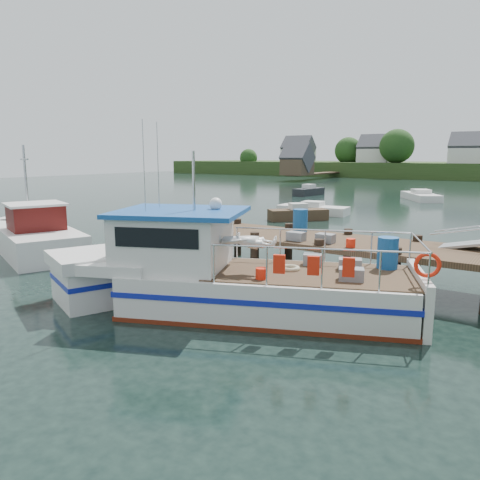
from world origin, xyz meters
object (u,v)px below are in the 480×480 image
Objects in this scene: lobster_boat at (221,277)px; moored_d at (421,196)px; dock at (479,226)px; moored_a at (313,209)px; moored_e at (309,191)px; moored_rowboat at (298,214)px; work_boat at (32,235)px.

lobster_boat is 1.66× the size of moored_d.
dock reaches higher than moored_a.
lobster_boat is 37.43m from moored_d.
dock reaches higher than moored_e.
moored_a is 0.83× the size of moored_d.
moored_e reaches higher than moored_rowboat.
lobster_boat is at bearing -55.55° from moored_a.
lobster_boat reaches higher than moored_e.
moored_d is (-3.18, 37.29, -0.57)m from lobster_boat.
moored_a is at bearing 97.55° from work_boat.
work_boat is 1.69× the size of moored_a.
moored_rowboat is 3.60m from moored_a.
lobster_boat is 2.37× the size of moored_e.
moored_e is at bearing 123.18° from dock.
dock is 7.78m from lobster_boat.
moored_a is 1.18× the size of moored_e.
dock is at bearing -75.76° from moored_d.
moored_a is at bearing -105.58° from moored_d.
dock is 18.07m from work_boat.
work_boat is at bearing -169.79° from dock.
work_boat is at bearing -105.15° from moored_d.
moored_e is (-2.78, 34.55, -0.31)m from work_boat.
moored_d is (-8.99, 32.28, -1.85)m from dock.
moored_rowboat is 19.72m from moored_d.
lobster_boat is 2.82× the size of moored_rowboat.
dock is at bearing -35.73° from moored_a.
lobster_boat is at bearing -86.00° from moored_rowboat.
lobster_boat is 22.62m from moored_a.
lobster_boat is 12.05m from work_boat.
moored_rowboat is 0.71× the size of moored_a.
work_boat reaches higher than moored_rowboat.
lobster_boat is at bearing -139.22° from dock.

